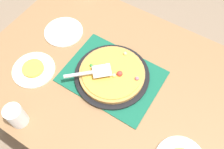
% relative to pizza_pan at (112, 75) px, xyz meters
% --- Properties ---
extents(ground_plane, '(8.00, 8.00, 0.00)m').
position_rel_pizza_pan_xyz_m(ground_plane, '(0.00, 0.00, -0.76)').
color(ground_plane, '#84705B').
extents(dining_table, '(1.40, 1.00, 0.75)m').
position_rel_pizza_pan_xyz_m(dining_table, '(0.00, 0.00, -0.12)').
color(dining_table, olive).
rests_on(dining_table, ground_plane).
extents(placemat, '(0.48, 0.36, 0.01)m').
position_rel_pizza_pan_xyz_m(placemat, '(0.00, 0.00, -0.01)').
color(placemat, '#145B42').
rests_on(placemat, dining_table).
extents(pizza_pan, '(0.38, 0.38, 0.01)m').
position_rel_pizza_pan_xyz_m(pizza_pan, '(0.00, 0.00, 0.00)').
color(pizza_pan, black).
rests_on(pizza_pan, placemat).
extents(pizza, '(0.33, 0.33, 0.05)m').
position_rel_pizza_pan_xyz_m(pizza, '(-0.00, -0.00, 0.02)').
color(pizza, '#B78442').
rests_on(pizza, pizza_pan).
extents(plate_near_left, '(0.22, 0.22, 0.01)m').
position_rel_pizza_pan_xyz_m(plate_near_left, '(0.36, 0.18, -0.01)').
color(plate_near_left, white).
rests_on(plate_near_left, dining_table).
extents(plate_side, '(0.22, 0.22, 0.01)m').
position_rel_pizza_pan_xyz_m(plate_side, '(0.39, -0.10, -0.01)').
color(plate_side, white).
rests_on(plate_side, dining_table).
extents(served_slice_left, '(0.11, 0.11, 0.02)m').
position_rel_pizza_pan_xyz_m(served_slice_left, '(0.36, 0.18, 0.01)').
color(served_slice_left, gold).
rests_on(served_slice_left, plate_near_left).
extents(cup_far, '(0.08, 0.08, 0.12)m').
position_rel_pizza_pan_xyz_m(cup_far, '(0.23, 0.43, 0.05)').
color(cup_far, white).
rests_on(cup_far, dining_table).
extents(pizza_server, '(0.20, 0.19, 0.01)m').
position_rel_pizza_pan_xyz_m(pizza_server, '(0.07, 0.07, 0.06)').
color(pizza_server, silver).
rests_on(pizza_server, pizza).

